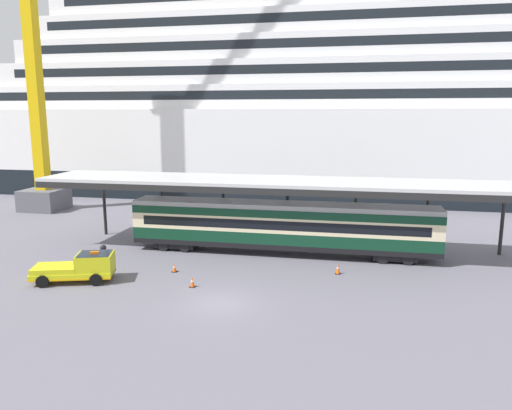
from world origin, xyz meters
The scene contains 10 objects.
ground_plane centered at (0.00, 0.00, 0.00)m, with size 400.00×400.00×0.00m, color slate.
cruise_ship centered at (18.88, 46.88, 14.44)m, with size 134.56×29.54×42.83m.
platform_canopy centered at (2.06, 11.43, 5.58)m, with size 39.45×6.07×5.86m.
train_carriage centered at (2.06, 10.97, 2.31)m, with size 23.97×2.81×4.11m.
service_truck centered at (-10.06, 1.95, 0.99)m, with size 5.57×3.47×2.02m.
traffic_cone_near centered at (6.60, 6.82, 0.37)m, with size 0.36×0.36×0.76m.
traffic_cone_mid centered at (-4.70, 5.00, 0.29)m, with size 0.36×0.36×0.60m.
traffic_cone_far centered at (-2.48, 2.34, 0.33)m, with size 0.36×0.36×0.68m.
dockside_crane centered at (-26.55, 23.49, 17.57)m, with size 17.27×4.40×57.93m.
quay_bollard centered at (-11.44, 7.39, 0.52)m, with size 0.48×0.48×0.96m.
Camera 1 is at (7.40, -26.00, 10.94)m, focal length 34.11 mm.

